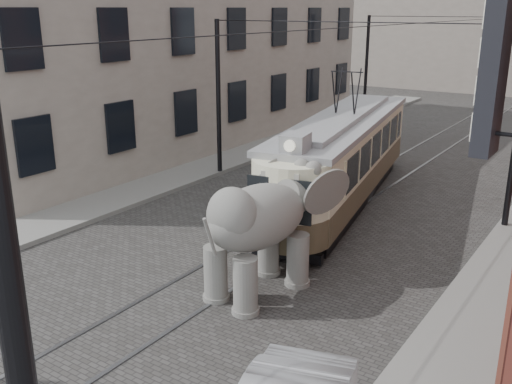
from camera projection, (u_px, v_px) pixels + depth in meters
The scene contains 8 objects.
ground at pixel (250, 257), 15.50m from camera, with size 120.00×120.00×0.00m, color #3E3B39.
tram_rails at pixel (250, 257), 15.50m from camera, with size 1.54×80.00×0.02m, color slate, non-canonical shape.
sidewalk_right at pixel (482, 319), 12.28m from camera, with size 2.00×60.00×0.15m, color slate.
sidewalk_left at pixel (87, 210), 18.94m from camera, with size 2.00×60.00×0.15m, color slate.
stucco_building at pixel (179, 38), 27.74m from camera, with size 7.00×24.00×10.00m, color gray.
catenary at pixel (332, 118), 18.64m from camera, with size 11.00×30.20×6.00m, color black, non-canonical shape.
tram at pixel (344, 138), 19.36m from camera, with size 2.32×11.23×4.46m, color beige, non-canonical shape.
elephant at pixel (258, 235), 13.19m from camera, with size 2.60×4.72×2.89m, color slate, non-canonical shape.
Camera 1 is at (8.09, -11.71, 6.38)m, focal length 40.56 mm.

